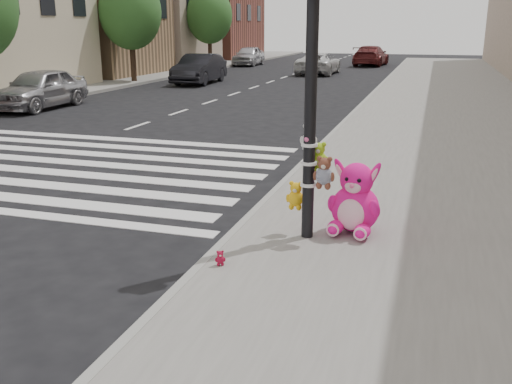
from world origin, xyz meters
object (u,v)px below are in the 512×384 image
at_px(pink_bunny, 355,203).
at_px(signal_pole, 312,122).
at_px(car_white_near, 319,63).
at_px(red_teddy, 220,258).
at_px(car_dark_far, 199,69).
at_px(car_silver_far, 40,89).

bearing_deg(pink_bunny, signal_pole, -141.46).
xyz_separation_m(pink_bunny, car_white_near, (-6.20, 28.75, 0.10)).
height_order(pink_bunny, red_teddy, pink_bunny).
distance_m(signal_pole, car_dark_far, 23.67).
height_order(signal_pole, pink_bunny, signal_pole).
bearing_deg(car_dark_far, red_teddy, -69.48).
distance_m(car_silver_far, car_dark_far, 10.79).
xyz_separation_m(signal_pole, pink_bunny, (0.58, 0.35, -1.16)).
relative_size(red_teddy, car_silver_far, 0.05).
height_order(car_silver_far, car_white_near, car_silver_far).
bearing_deg(signal_pole, car_white_near, 100.94).
distance_m(red_teddy, car_silver_far, 16.63).
bearing_deg(red_teddy, car_white_near, 73.55).
xyz_separation_m(pink_bunny, car_dark_far, (-11.05, 20.85, 0.19)).
relative_size(signal_pole, car_silver_far, 0.93).
bearing_deg(car_white_near, signal_pole, 101.18).
bearing_deg(car_silver_far, pink_bunny, -39.61).
bearing_deg(red_teddy, pink_bunny, 24.64).
bearing_deg(car_silver_far, signal_pole, -41.82).
bearing_deg(pink_bunny, car_white_near, 109.62).
relative_size(car_silver_far, car_white_near, 0.90).
bearing_deg(pink_bunny, red_teddy, -122.48).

